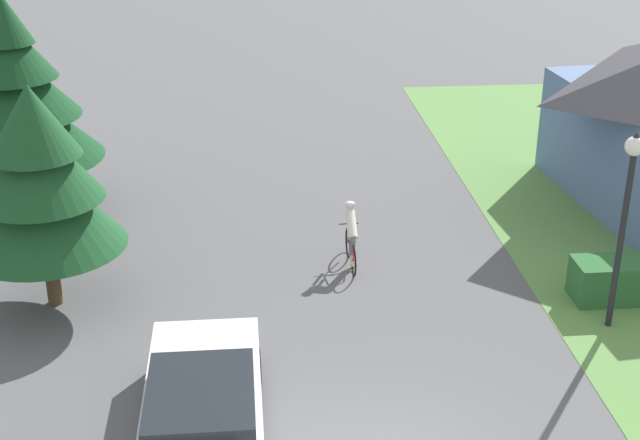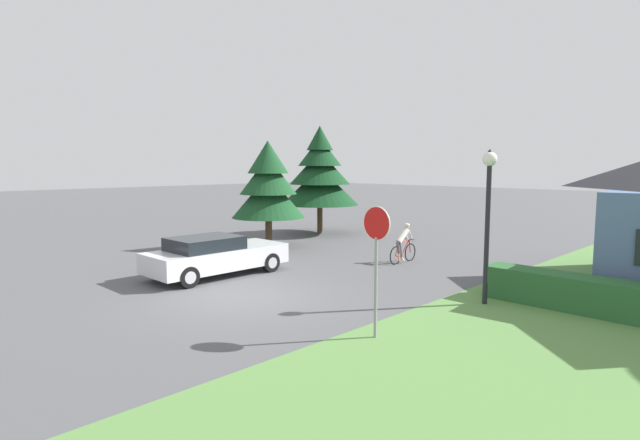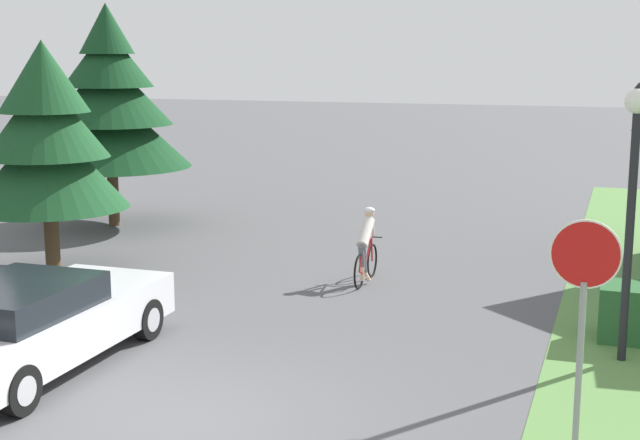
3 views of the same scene
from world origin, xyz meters
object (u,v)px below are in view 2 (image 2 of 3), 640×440
at_px(stop_sign, 376,245).
at_px(conifer_tall_near, 268,185).
at_px(sedan_left_lane, 215,255).
at_px(street_lamp, 488,196).
at_px(cyclist, 403,244).
at_px(conifer_tall_far, 320,174).

xyz_separation_m(stop_sign, conifer_tall_near, (-10.76, 5.97, 0.80)).
relative_size(sedan_left_lane, street_lamp, 1.15).
bearing_deg(cyclist, street_lamp, -123.82).
bearing_deg(conifer_tall_far, stop_sign, -41.20).
relative_size(stop_sign, conifer_tall_near, 0.59).
relative_size(sedan_left_lane, cyclist, 2.83).
relative_size(cyclist, stop_sign, 0.59).
distance_m(sedan_left_lane, conifer_tall_far, 11.15).
relative_size(sedan_left_lane, conifer_tall_near, 0.99).
relative_size(conifer_tall_near, conifer_tall_far, 0.83).
distance_m(stop_sign, street_lamp, 4.17).
bearing_deg(stop_sign, sedan_left_lane, -5.49).
height_order(cyclist, stop_sign, stop_sign).
bearing_deg(sedan_left_lane, conifer_tall_far, 25.88).
bearing_deg(conifer_tall_near, sedan_left_lane, -56.76).
relative_size(street_lamp, conifer_tall_far, 0.71).
distance_m(cyclist, conifer_tall_far, 9.00).
xyz_separation_m(cyclist, street_lamp, (4.83, -3.14, 2.13)).
bearing_deg(sedan_left_lane, cyclist, -26.88).
distance_m(stop_sign, conifer_tall_near, 12.33).
xyz_separation_m(sedan_left_lane, stop_sign, (7.50, -0.99, 1.31)).
bearing_deg(conifer_tall_far, sedan_left_lane, -63.90).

